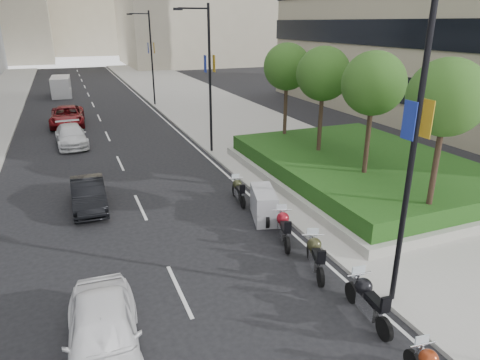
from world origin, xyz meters
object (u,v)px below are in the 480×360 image
motorcycle_3 (315,255)px  car_b (89,194)px  motorcycle_6 (238,191)px  lamp_post_2 (150,54)px  car_c (71,136)px  lamp_post_1 (207,73)px  motorcycle_2 (367,300)px  motorcycle_5 (263,205)px  delivery_van (61,87)px  lamp_post_0 (410,140)px  car_d (67,116)px  motorcycle_4 (284,227)px  car_a (103,334)px

motorcycle_3 → car_b: bearing=57.6°
motorcycle_6 → car_b: size_ratio=0.51×
lamp_post_2 → motorcycle_6: (-1.24, -26.09, -4.52)m
car_c → motorcycle_6: bearing=-65.8°
motorcycle_6 → lamp_post_1: bearing=-1.9°
motorcycle_2 → motorcycle_5: motorcycle_5 is taller
lamp_post_1 → delivery_van: bearing=106.9°
motorcycle_2 → lamp_post_2: bearing=4.6°
lamp_post_0 → motorcycle_2: size_ratio=3.86×
car_d → car_c: bearing=-86.5°
lamp_post_2 → motorcycle_5: (-0.95, -28.24, -4.41)m
motorcycle_3 → motorcycle_4: size_ratio=1.00×
lamp_post_0 → lamp_post_2: bearing=90.0°
lamp_post_2 → car_b: (-7.78, -24.21, -4.40)m
lamp_post_1 → motorcycle_3: (-1.10, -14.65, -4.46)m
car_a → lamp_post_0: bearing=-2.6°
lamp_post_0 → motorcycle_3: 5.16m
lamp_post_0 → lamp_post_1: bearing=90.0°
motorcycle_5 → car_d: 23.22m
motorcycle_2 → car_c: size_ratio=0.49×
lamp_post_2 → motorcycle_4: size_ratio=4.11×
lamp_post_2 → motorcycle_6: size_ratio=4.38×
lamp_post_2 → car_a: 35.36m
lamp_post_0 → car_c: 24.16m
lamp_post_2 → delivery_van: lamp_post_2 is taller
motorcycle_6 → car_c: size_ratio=0.44×
motorcycle_2 → car_d: bearing=20.1°
motorcycle_2 → car_c: (-7.11, 22.65, 0.06)m
car_a → car_c: car_a is taller
motorcycle_6 → car_b: (-6.54, 1.88, 0.12)m
motorcycle_4 → delivery_van: (-7.35, 40.18, 0.40)m
motorcycle_4 → motorcycle_6: (-0.13, 4.30, -0.05)m
motorcycle_3 → car_c: bearing=38.7°
lamp_post_1 → car_d: (-8.24, 11.81, -4.29)m
car_a → delivery_van: size_ratio=0.86×
motorcycle_4 → car_c: (-7.05, 17.71, 0.08)m
lamp_post_1 → delivery_van: size_ratio=1.73×
car_a → car_d: 27.96m
car_b → lamp_post_2: bearing=73.0°
car_c → car_d: car_d is taller
motorcycle_2 → motorcycle_3: size_ratio=1.06×
car_a → motorcycle_4: bearing=31.8°
car_c → delivery_van: 22.47m
motorcycle_4 → car_d: size_ratio=0.39×
car_d → delivery_van: size_ratio=1.07×
lamp_post_1 → motorcycle_2: (-1.05, -17.33, -4.44)m
motorcycle_5 → lamp_post_1: bearing=10.6°
delivery_van → car_d: bearing=-86.2°
motorcycle_6 → lamp_post_2: bearing=4.1°
motorcycle_6 → lamp_post_0: bearing=-165.3°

